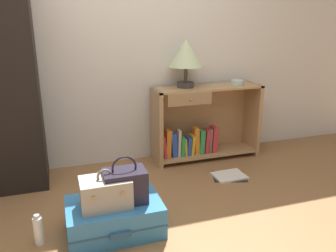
% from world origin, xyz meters
% --- Properties ---
extents(ground_plane, '(9.00, 9.00, 0.00)m').
position_xyz_m(ground_plane, '(0.00, 0.00, 0.00)').
color(ground_plane, olive).
extents(back_wall, '(6.40, 0.10, 2.60)m').
position_xyz_m(back_wall, '(0.00, 1.50, 1.30)').
color(back_wall, silver).
rests_on(back_wall, ground_plane).
extents(bookshelf, '(1.13, 0.34, 0.77)m').
position_xyz_m(bookshelf, '(0.88, 1.27, 0.36)').
color(bookshelf, tan).
rests_on(bookshelf, ground_plane).
extents(table_lamp, '(0.34, 0.34, 0.48)m').
position_xyz_m(table_lamp, '(0.70, 1.29, 1.10)').
color(table_lamp, '#3D3838').
rests_on(table_lamp, bookshelf).
extents(bowl, '(0.13, 0.13, 0.05)m').
position_xyz_m(bowl, '(1.26, 1.24, 0.80)').
color(bowl, silver).
rests_on(bowl, bookshelf).
extents(suitcase_large, '(0.65, 0.45, 0.23)m').
position_xyz_m(suitcase_large, '(-0.25, 0.19, 0.12)').
color(suitcase_large, teal).
rests_on(suitcase_large, ground_plane).
extents(train_case, '(0.33, 0.23, 0.27)m').
position_xyz_m(train_case, '(-0.30, 0.16, 0.33)').
color(train_case, '#A89E8E').
rests_on(train_case, suitcase_large).
extents(handbag, '(0.29, 0.19, 0.34)m').
position_xyz_m(handbag, '(-0.16, 0.18, 0.35)').
color(handbag, '#231E2D').
rests_on(handbag, suitcase_large).
extents(bottle, '(0.06, 0.06, 0.22)m').
position_xyz_m(bottle, '(-0.75, 0.21, 0.10)').
color(bottle, white).
rests_on(bottle, ground_plane).
extents(open_book_on_floor, '(0.37, 0.33, 0.02)m').
position_xyz_m(open_book_on_floor, '(0.94, 0.73, 0.01)').
color(open_book_on_floor, white).
rests_on(open_book_on_floor, ground_plane).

